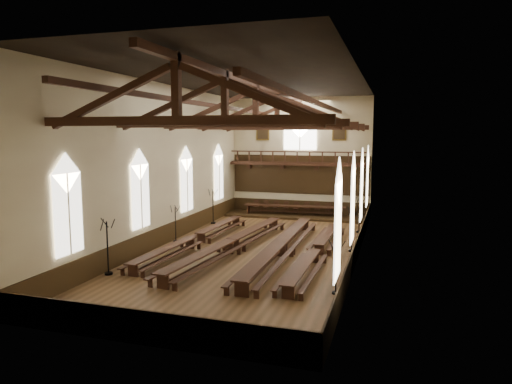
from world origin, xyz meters
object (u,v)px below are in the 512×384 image
candelabrum_left_mid (176,231)px  candelabrum_right_far (359,222)px  refectory_row_d (317,250)px  candelabrum_right_mid (352,238)px  refectory_row_c (281,245)px  dais (294,216)px  refectory_row_b (232,242)px  candelabrum_right_near (336,278)px  candelabrum_left_near (108,258)px  high_table (294,207)px  refectory_row_a (196,238)px  candelabrum_left_far (213,213)px

candelabrum_left_mid → candelabrum_right_far: size_ratio=0.92×
refectory_row_d → candelabrum_right_mid: bearing=51.7°
candelabrum_right_mid → candelabrum_right_far: (-0.00, 5.53, -0.03)m
refectory_row_c → dais: refectory_row_c is taller
refectory_row_c → candelabrum_right_far: size_ratio=5.77×
refectory_row_b → candelabrum_right_near: 8.63m
dais → candelabrum_right_mid: (5.68, -10.11, 0.73)m
refectory_row_d → dais: size_ratio=1.21×
candelabrum_left_near → candelabrum_right_mid: size_ratio=1.05×
refectory_row_b → dais: size_ratio=1.30×
high_table → candelabrum_right_mid: 11.60m
refectory_row_a → refectory_row_b: bearing=-17.2°
candelabrum_left_near → candelabrum_right_far: 17.53m
refectory_row_c → refectory_row_b: bearing=-176.1°
refectory_row_d → candelabrum_right_far: size_ratio=5.34×
dais → candelabrum_left_far: candelabrum_left_far is taller
candelabrum_right_mid → refectory_row_d: bearing=-128.3°
dais → candelabrum_right_mid: size_ratio=4.22×
refectory_row_c → candelabrum_right_far: candelabrum_right_far is taller
refectory_row_a → dais: 12.05m
refectory_row_c → candelabrum_left_mid: (-7.27, 1.18, 0.13)m
refectory_row_c → high_table: 12.22m
refectory_row_c → candelabrum_right_far: 8.41m
candelabrum_right_far → dais: bearing=141.1°
refectory_row_b → refectory_row_c: 2.93m
candelabrum_left_mid → candelabrum_left_far: 6.33m
refectory_row_d → candelabrum_left_far: (-9.38, 7.72, 0.32)m
candelabrum_right_near → candelabrum_left_far: bearing=130.3°
candelabrum_left_mid → candelabrum_right_far: 12.77m
high_table → candelabrum_right_near: bearing=-72.2°
candelabrum_left_near → candelabrum_right_far: candelabrum_left_near is taller
refectory_row_b → candelabrum_right_near: bearing=-38.5°
refectory_row_c → refectory_row_d: size_ratio=1.08×
refectory_row_a → candelabrum_left_mid: (-1.67, 0.55, 0.22)m
dais → candelabrum_right_near: (5.68, -17.65, 0.64)m
refectory_row_d → high_table: (-3.96, 12.29, 0.36)m
refectory_row_c → candelabrum_left_near: candelabrum_left_near is taller
candelabrum_left_mid → candelabrum_left_far: bearing=90.0°
candelabrum_left_near → dais: bearing=73.4°
candelabrum_left_near → candelabrum_left_far: (0.00, 13.59, -0.04)m
candelabrum_left_mid → candelabrum_right_far: (11.10, 6.31, 0.06)m
candelabrum_right_mid → candelabrum_left_near: bearing=-144.1°
candelabrum_left_near → candelabrum_left_mid: bearing=90.0°
refectory_row_b → candelabrum_right_near: (6.75, -5.37, 0.16)m
dais → candelabrum_left_mid: (-5.42, -10.89, 0.63)m
candelabrum_left_far → candelabrum_right_far: size_ratio=1.05×
refectory_row_d → dais: bearing=107.8°
candelabrum_left_near → candelabrum_right_mid: candelabrum_left_near is taller
candelabrum_left_near → candelabrum_left_mid: 7.26m
dais → high_table: (-0.00, -0.00, 0.77)m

